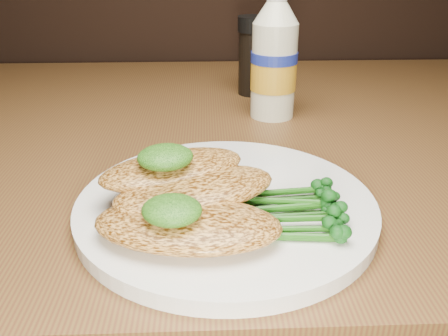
{
  "coord_description": "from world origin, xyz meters",
  "views": [
    {
      "loc": [
        -0.09,
        0.42,
        0.98
      ],
      "look_at": [
        -0.07,
        0.82,
        0.79
      ],
      "focal_mm": 36.85,
      "sensor_mm": 36.0,
      "label": 1
    }
  ],
  "objects_px": {
    "plate": "(226,205)",
    "mayo_bottle": "(274,53)",
    "pepper_grinder": "(253,56)",
    "dining_table": "(259,317)"
  },
  "relations": [
    {
      "from": "plate",
      "to": "mayo_bottle",
      "type": "height_order",
      "value": "mayo_bottle"
    },
    {
      "from": "pepper_grinder",
      "to": "mayo_bottle",
      "type": "bearing_deg",
      "value": -80.91
    },
    {
      "from": "plate",
      "to": "mayo_bottle",
      "type": "bearing_deg",
      "value": 73.62
    },
    {
      "from": "mayo_bottle",
      "to": "pepper_grinder",
      "type": "bearing_deg",
      "value": 99.09
    },
    {
      "from": "plate",
      "to": "pepper_grinder",
      "type": "xyz_separation_m",
      "value": [
        0.06,
        0.4,
        0.06
      ]
    },
    {
      "from": "dining_table",
      "to": "plate",
      "type": "xyz_separation_m",
      "value": [
        -0.07,
        -0.25,
        0.38
      ]
    },
    {
      "from": "dining_table",
      "to": "plate",
      "type": "bearing_deg",
      "value": -106.14
    },
    {
      "from": "dining_table",
      "to": "pepper_grinder",
      "type": "height_order",
      "value": "pepper_grinder"
    },
    {
      "from": "dining_table",
      "to": "mayo_bottle",
      "type": "distance_m",
      "value": 0.47
    },
    {
      "from": "dining_table",
      "to": "mayo_bottle",
      "type": "height_order",
      "value": "mayo_bottle"
    }
  ]
}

